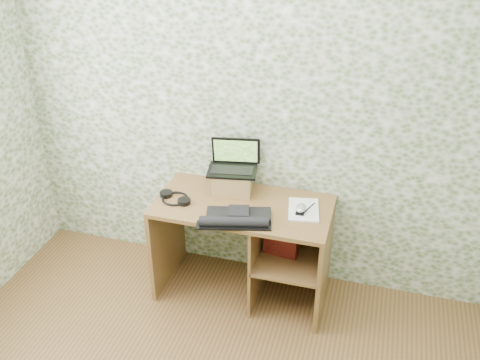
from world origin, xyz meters
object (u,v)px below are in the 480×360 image
(desk, at_px, (255,236))
(keyboard, at_px, (237,218))
(notepad, at_px, (304,210))
(riser, at_px, (232,182))
(laptop, at_px, (234,163))

(desk, xyz_separation_m, keyboard, (-0.06, -0.23, 0.29))
(keyboard, xyz_separation_m, notepad, (0.39, 0.24, -0.02))
(keyboard, bearing_deg, riser, 96.81)
(desk, relative_size, riser, 4.53)
(riser, relative_size, keyboard, 0.54)
(riser, distance_m, laptop, 0.14)
(laptop, height_order, keyboard, laptop)
(riser, height_order, keyboard, riser)
(keyboard, bearing_deg, desk, 60.76)
(desk, xyz_separation_m, riser, (-0.20, 0.12, 0.35))
(riser, xyz_separation_m, notepad, (0.53, -0.11, -0.07))
(riser, xyz_separation_m, keyboard, (0.13, -0.35, -0.06))
(laptop, height_order, notepad, laptop)
(desk, xyz_separation_m, notepad, (0.33, 0.01, 0.28))
(riser, relative_size, laptop, 0.71)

